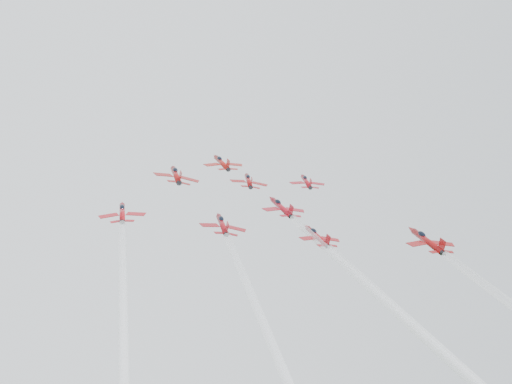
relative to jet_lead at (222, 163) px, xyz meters
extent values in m
cylinder|color=#9D140F|center=(0.00, -0.33, -0.30)|extent=(1.16, 9.52, 6.65)
cone|color=#9D140F|center=(0.00, 5.10, 3.16)|extent=(1.16, 2.58, 2.23)
cone|color=black|center=(0.00, -5.31, -3.47)|extent=(1.16, 1.69, 1.66)
ellipsoid|color=black|center=(0.00, 1.44, 1.45)|extent=(1.05, 2.47, 2.05)
cube|color=#9D140F|center=(-2.85, -1.01, -0.79)|extent=(4.33, 2.82, 1.11)
cube|color=#9D140F|center=(2.85, -1.01, -0.79)|extent=(4.33, 2.82, 1.11)
cube|color=#9D140F|center=(0.00, -4.92, -1.72)|extent=(0.13, 2.74, 2.80)
cube|color=#9D140F|center=(-1.48, -4.42, -2.90)|extent=(2.08, 1.39, 0.64)
cube|color=#9D140F|center=(1.48, -4.42, -2.90)|extent=(2.08, 1.39, 0.64)
cylinder|color=maroon|center=(-13.35, -11.86, -7.65)|extent=(1.22, 10.03, 7.00)
cone|color=maroon|center=(-13.35, -6.14, -4.00)|extent=(1.22, 2.72, 2.35)
cone|color=black|center=(-13.35, -17.11, -10.99)|extent=(1.22, 1.78, 1.75)
ellipsoid|color=black|center=(-13.35, -10.01, -5.80)|extent=(1.11, 2.60, 2.16)
cube|color=maroon|center=(-16.35, -12.58, -8.17)|extent=(4.56, 2.97, 1.17)
cube|color=maroon|center=(-10.35, -12.58, -8.17)|extent=(4.56, 2.97, 1.17)
cube|color=maroon|center=(-13.35, -16.70, -9.15)|extent=(0.13, 2.88, 2.95)
cube|color=maroon|center=(-14.91, -16.18, -10.39)|extent=(2.19, 1.47, 0.67)
cube|color=maroon|center=(-11.79, -16.18, -10.39)|extent=(2.19, 1.47, 0.67)
cylinder|color=maroon|center=(3.57, -11.94, -7.70)|extent=(1.03, 8.46, 5.91)
cone|color=maroon|center=(3.57, -7.12, -4.62)|extent=(1.03, 2.29, 1.98)
cone|color=black|center=(3.57, -16.37, -10.52)|extent=(1.03, 1.50, 1.47)
ellipsoid|color=black|center=(3.57, -10.38, -6.14)|extent=(0.94, 2.19, 1.82)
cube|color=maroon|center=(1.04, -12.55, -8.14)|extent=(3.84, 2.50, 0.99)
cube|color=maroon|center=(6.10, -12.55, -8.14)|extent=(3.84, 2.50, 0.99)
cube|color=maroon|center=(3.57, -16.03, -8.97)|extent=(0.11, 2.43, 2.49)
cube|color=maroon|center=(2.26, -15.58, -10.01)|extent=(1.85, 1.24, 0.57)
cube|color=maroon|center=(4.88, -15.58, -10.01)|extent=(1.85, 1.24, 0.57)
cylinder|color=maroon|center=(18.79, -9.32, -6.03)|extent=(1.01, 8.29, 5.79)
cone|color=maroon|center=(18.79, -4.59, -3.02)|extent=(1.01, 2.25, 1.94)
cone|color=black|center=(18.79, -13.66, -8.79)|extent=(1.01, 1.47, 1.45)
ellipsoid|color=black|center=(18.79, -7.79, -4.50)|extent=(0.92, 2.15, 1.78)
cube|color=maroon|center=(16.30, -9.92, -6.46)|extent=(3.77, 2.45, 0.97)
cube|color=maroon|center=(21.27, -9.92, -6.46)|extent=(3.77, 2.45, 0.97)
cube|color=maroon|center=(18.79, -13.32, -7.27)|extent=(0.11, 2.38, 2.44)
cube|color=maroon|center=(17.50, -12.89, -8.30)|extent=(1.81, 1.21, 0.56)
cube|color=maroon|center=(20.07, -12.89, -8.30)|extent=(1.81, 1.21, 0.56)
cylinder|color=maroon|center=(6.63, -26.79, -17.15)|extent=(1.10, 9.04, 6.31)
cone|color=maroon|center=(6.63, -21.63, -13.87)|extent=(1.10, 2.45, 2.11)
cone|color=black|center=(6.63, -31.52, -20.17)|extent=(1.10, 1.61, 1.58)
ellipsoid|color=black|center=(6.63, -25.11, -15.49)|extent=(1.00, 2.34, 1.94)
cube|color=maroon|center=(3.92, -27.44, -17.63)|extent=(4.11, 2.67, 1.05)
cube|color=maroon|center=(9.33, -27.44, -17.63)|extent=(4.11, 2.67, 1.05)
cube|color=maroon|center=(6.63, -31.15, -18.51)|extent=(0.12, 2.60, 2.66)
cube|color=maroon|center=(5.22, -30.68, -19.63)|extent=(1.97, 1.32, 0.61)
cube|color=maroon|center=(8.03, -30.68, -19.63)|extent=(1.97, 1.32, 0.61)
cylinder|color=white|center=(6.63, -69.89, -44.61)|extent=(1.40, 76.81, 49.63)
cylinder|color=#AD1019|center=(-27.01, -34.59, -22.12)|extent=(1.01, 8.28, 5.78)
cone|color=#AD1019|center=(-27.01, -29.87, -19.12)|extent=(1.01, 2.25, 1.94)
cone|color=black|center=(-27.01, -38.93, -24.89)|extent=(1.01, 1.47, 1.44)
ellipsoid|color=black|center=(-27.01, -33.06, -20.60)|extent=(0.92, 2.15, 1.78)
cube|color=#AD1019|center=(-29.49, -35.19, -22.56)|extent=(3.76, 2.45, 0.96)
cube|color=#AD1019|center=(-24.53, -35.19, -22.56)|extent=(3.76, 2.45, 0.96)
cube|color=#AD1019|center=(-27.01, -38.59, -23.37)|extent=(0.11, 2.38, 2.44)
cube|color=#AD1019|center=(-28.29, -38.15, -24.39)|extent=(1.81, 1.21, 0.56)
cube|color=#AD1019|center=(-25.73, -38.15, -24.39)|extent=(1.81, 1.21, 0.56)
cylinder|color=white|center=(-27.01, -74.07, -47.27)|extent=(1.28, 70.36, 45.46)
cylinder|color=maroon|center=(-8.62, -37.27, -23.83)|extent=(1.05, 8.58, 5.99)
cone|color=maroon|center=(-8.62, -32.38, -20.71)|extent=(1.05, 2.32, 2.00)
cone|color=black|center=(-8.62, -41.76, -26.69)|extent=(1.05, 1.52, 1.49)
ellipsoid|color=black|center=(-8.62, -35.68, -22.25)|extent=(0.95, 2.22, 1.84)
cube|color=maroon|center=(-11.18, -37.88, -24.28)|extent=(3.90, 2.54, 1.00)
cube|color=maroon|center=(-6.05, -37.88, -24.28)|extent=(3.90, 2.54, 1.00)
cube|color=maroon|center=(-8.62, -41.41, -25.11)|extent=(0.11, 2.46, 2.52)
cube|color=maroon|center=(-9.95, -40.95, -26.18)|extent=(1.87, 1.26, 0.57)
cube|color=maroon|center=(-7.29, -40.95, -26.18)|extent=(1.87, 1.26, 0.57)
cylinder|color=white|center=(-8.62, -78.14, -49.87)|extent=(1.33, 72.85, 47.07)
cylinder|color=maroon|center=(9.33, -40.13, -25.66)|extent=(0.98, 8.01, 5.59)
cone|color=maroon|center=(9.33, -35.57, -22.75)|extent=(0.98, 2.17, 1.87)
cone|color=black|center=(9.33, -44.33, -28.33)|extent=(0.98, 1.42, 1.40)
ellipsoid|color=black|center=(9.33, -38.65, -24.18)|extent=(0.89, 2.08, 1.72)
cube|color=maroon|center=(6.93, -40.71, -26.07)|extent=(3.64, 2.37, 0.93)
cube|color=maroon|center=(11.72, -40.71, -26.07)|extent=(3.64, 2.37, 0.93)
cube|color=maroon|center=(9.33, -44.00, -26.86)|extent=(0.11, 2.30, 2.36)
cube|color=maroon|center=(8.08, -43.58, -27.85)|extent=(1.75, 1.17, 0.54)
cube|color=maroon|center=(10.57, -43.58, -27.85)|extent=(1.75, 1.17, 0.54)
cylinder|color=white|center=(9.33, -78.30, -49.97)|extent=(1.24, 68.03, 43.96)
cylinder|color=maroon|center=(33.17, -39.37, -25.17)|extent=(1.23, 10.07, 7.03)
cone|color=maroon|center=(33.17, -33.63, -21.51)|extent=(1.23, 2.73, 2.35)
cone|color=black|center=(33.17, -44.64, -28.52)|extent=(1.23, 1.79, 1.75)
ellipsoid|color=black|center=(33.17, -37.50, -23.32)|extent=(1.12, 2.61, 2.17)
cube|color=maroon|center=(30.16, -40.09, -25.69)|extent=(4.57, 2.98, 1.17)
cube|color=maroon|center=(36.19, -40.09, -25.69)|extent=(4.57, 2.98, 1.17)
cube|color=maroon|center=(33.17, -44.23, -26.68)|extent=(0.13, 2.89, 2.96)
cube|color=maroon|center=(31.61, -43.70, -27.92)|extent=(2.20, 1.47, 0.67)
cube|color=maroon|center=(34.74, -43.70, -27.92)|extent=(2.20, 1.47, 0.67)
camera|label=1|loc=(-39.21, -164.55, -51.17)|focal=50.00mm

